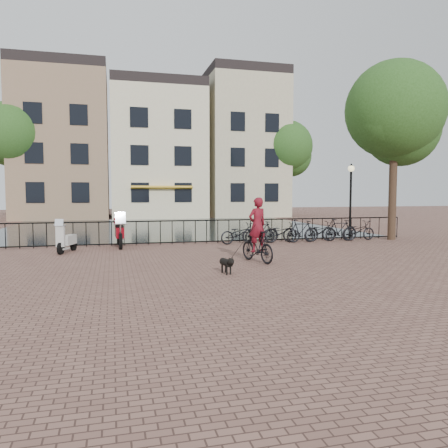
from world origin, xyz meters
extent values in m
plane|color=brown|center=(0.00, 0.00, 0.00)|extent=(100.00, 100.00, 0.00)
plane|color=black|center=(0.00, 17.30, 0.00)|extent=(20.00, 20.00, 0.00)
cube|color=black|center=(0.00, 8.00, 1.00)|extent=(20.00, 0.05, 0.05)
cube|color=black|center=(0.00, 8.00, 0.08)|extent=(20.00, 0.05, 0.05)
cube|color=#876B4E|center=(-7.50, 30.00, 6.00)|extent=(7.50, 9.00, 12.00)
cube|color=black|center=(-7.50, 30.00, 12.40)|extent=(7.50, 9.00, 0.80)
cube|color=beige|center=(0.50, 30.00, 5.50)|extent=(8.00, 9.00, 11.00)
cube|color=black|center=(0.50, 30.00, 11.40)|extent=(8.00, 9.00, 0.80)
cube|color=gold|center=(0.50, 25.30, 2.60)|extent=(5.00, 0.60, 0.15)
cube|color=tan|center=(8.50, 30.00, 6.25)|extent=(7.00, 9.00, 12.50)
cube|color=black|center=(8.50, 30.00, 12.90)|extent=(7.00, 9.00, 0.80)
cylinder|color=black|center=(-11.00, 27.00, 3.15)|extent=(0.36, 0.36, 6.30)
sphere|color=#234818|center=(-11.00, 27.00, 6.75)|extent=(5.04, 5.04, 5.04)
cylinder|color=black|center=(9.20, 7.30, 2.80)|extent=(0.36, 0.36, 5.60)
sphere|color=#234818|center=(9.20, 7.30, 6.00)|extent=(4.48, 4.48, 4.48)
cylinder|color=black|center=(12.00, 27.00, 2.97)|extent=(0.36, 0.36, 5.95)
sphere|color=#234818|center=(12.00, 27.00, 6.38)|extent=(4.76, 4.76, 4.76)
cylinder|color=black|center=(7.20, 7.60, 1.60)|extent=(0.10, 0.10, 3.20)
sphere|color=beige|center=(7.20, 7.60, 3.30)|extent=(0.30, 0.30, 0.30)
imported|color=black|center=(0.97, 2.57, 0.53)|extent=(0.97, 1.82, 1.05)
imported|color=maroon|center=(0.97, 2.57, 1.36)|extent=(0.86, 0.69, 2.06)
imported|color=black|center=(1.80, 7.40, 0.45)|extent=(1.79, 0.86, 0.90)
imported|color=black|center=(2.75, 7.40, 0.50)|extent=(1.68, 0.54, 1.00)
imported|color=black|center=(3.70, 7.40, 0.45)|extent=(1.78, 0.81, 0.90)
imported|color=black|center=(4.65, 7.40, 0.50)|extent=(1.69, 0.57, 1.00)
imported|color=black|center=(5.60, 7.40, 0.45)|extent=(1.79, 0.85, 0.90)
imported|color=black|center=(6.55, 7.40, 0.50)|extent=(1.70, 0.63, 1.00)
imported|color=black|center=(7.50, 7.40, 0.45)|extent=(1.76, 0.72, 0.90)
camera|label=1|loc=(-3.44, -10.45, 2.21)|focal=35.00mm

